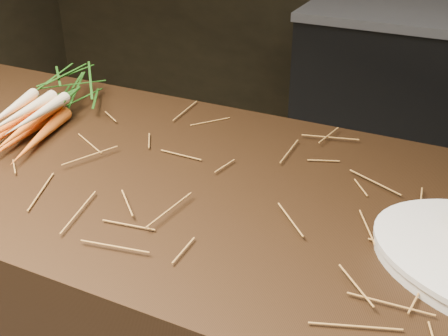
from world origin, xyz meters
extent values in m
cone|color=orange|center=(-0.70, 0.27, 0.92)|extent=(0.09, 0.26, 0.03)
cone|color=orange|center=(-0.65, 0.28, 0.92)|extent=(0.07, 0.26, 0.03)
cone|color=orange|center=(-0.61, 0.29, 0.92)|extent=(0.10, 0.26, 0.03)
cone|color=orange|center=(-0.67, 0.27, 0.94)|extent=(0.07, 0.26, 0.03)
cone|color=orange|center=(-0.63, 0.27, 0.94)|extent=(0.09, 0.26, 0.03)
cone|color=beige|center=(-0.69, 0.28, 0.96)|extent=(0.10, 0.24, 0.04)
cone|color=beige|center=(-0.65, 0.28, 0.97)|extent=(0.06, 0.24, 0.04)
cone|color=beige|center=(-0.62, 0.30, 0.96)|extent=(0.07, 0.24, 0.04)
ellipsoid|color=#2B621F|center=(-0.69, 0.50, 0.95)|extent=(0.19, 0.25, 0.08)
camera|label=1|loc=(0.21, -0.52, 1.44)|focal=45.00mm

